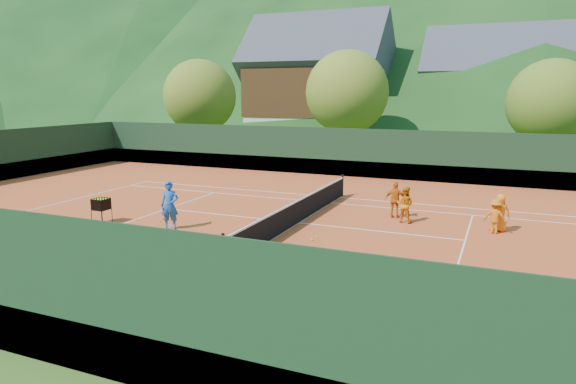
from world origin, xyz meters
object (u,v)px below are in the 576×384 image
at_px(tennis_net, 298,211).
at_px(student_d, 495,216).
at_px(student_c, 500,213).
at_px(student_a, 405,204).
at_px(chalet_mid, 493,94).
at_px(ball_hopper, 101,205).
at_px(chalet_left, 318,88).
at_px(student_b, 395,200).
at_px(coach, 170,205).

bearing_deg(tennis_net, student_d, 10.75).
distance_m(student_c, tennis_net, 7.68).
height_order(student_a, student_c, student_a).
distance_m(student_d, chalet_mid, 32.92).
distance_m(tennis_net, ball_hopper, 7.93).
bearing_deg(chalet_left, student_c, -58.24).
bearing_deg(chalet_mid, student_d, -87.69).
height_order(student_a, student_d, student_a).
height_order(student_b, chalet_mid, chalet_mid).
bearing_deg(student_b, coach, 31.74).
bearing_deg(chalet_mid, ball_hopper, -109.72).
relative_size(student_c, chalet_mid, 0.11).
bearing_deg(student_b, tennis_net, 31.86).
bearing_deg(student_a, student_d, -175.51).
distance_m(coach, chalet_left, 33.69).
bearing_deg(tennis_net, chalet_left, 108.43).
bearing_deg(coach, chalet_left, 79.53).
bearing_deg(ball_hopper, student_c, 18.26).
bearing_deg(coach, student_b, 13.90).
height_order(student_c, tennis_net, student_c).
bearing_deg(student_c, chalet_mid, -87.60).
relative_size(chalet_left, chalet_mid, 1.09).
distance_m(coach, student_b, 9.18).
relative_size(student_c, tennis_net, 0.12).
distance_m(student_a, ball_hopper, 12.22).
height_order(coach, chalet_left, chalet_left).
bearing_deg(ball_hopper, chalet_mid, 70.28).
xyz_separation_m(student_c, tennis_net, (-7.47, -1.78, -0.22)).
distance_m(coach, ball_hopper, 3.16).
xyz_separation_m(ball_hopper, chalet_left, (-2.70, 33.09, 4.88)).
distance_m(coach, student_c, 12.51).
distance_m(tennis_net, chalet_mid, 34.81).
bearing_deg(coach, ball_hopper, 164.05).
xyz_separation_m(student_a, chalet_mid, (2.09, 32.23, 4.23)).
distance_m(student_c, chalet_mid, 32.53).
xyz_separation_m(ball_hopper, chalet_mid, (13.30, 37.09, 4.22)).
relative_size(coach, student_c, 1.30).
height_order(ball_hopper, chalet_left, chalet_left).
xyz_separation_m(student_a, ball_hopper, (-11.21, -4.87, 0.01)).
bearing_deg(chalet_mid, student_c, -87.39).
xyz_separation_m(tennis_net, chalet_mid, (6.00, 34.00, 4.47)).
bearing_deg(student_b, student_c, 169.19).
xyz_separation_m(student_a, chalet_left, (-13.91, 28.23, 4.89)).
bearing_deg(student_b, chalet_left, -66.84).
xyz_separation_m(coach, student_a, (8.07, 4.61, -0.20)).
bearing_deg(chalet_mid, tennis_net, -100.01).
distance_m(student_a, student_d, 3.43).
height_order(student_b, student_c, student_b).
bearing_deg(student_c, ball_hopper, 18.05).
distance_m(student_c, student_d, 0.42).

